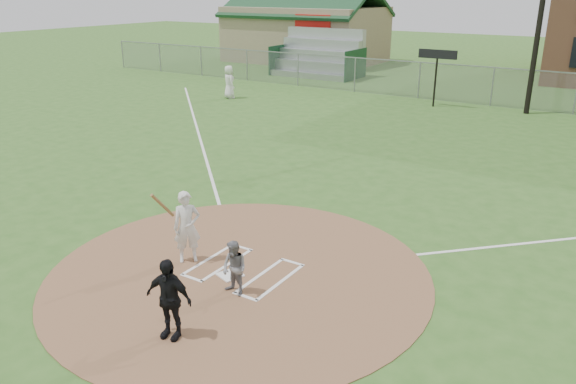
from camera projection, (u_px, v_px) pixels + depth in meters
The scene contains 13 objects.
ground at pixel (239, 274), 12.37m from camera, with size 140.00×140.00×0.00m, color #325E20.
dirt_circle at pixel (239, 273), 12.37m from camera, with size 8.40×8.40×0.02m, color #8A6041.
home_plate at pixel (230, 275), 12.24m from camera, with size 0.47×0.47×0.03m, color white.
foul_line_third at pixel (199, 134), 24.03m from camera, with size 0.10×24.00×0.01m, color white.
catcher at pixel (234, 268), 11.32m from camera, with size 0.57×0.44×1.16m, color gray.
umpire at pixel (169, 299), 9.87m from camera, with size 0.90×0.37×1.53m, color black.
ondeck_player at pixel (229, 82), 31.51m from camera, with size 0.89×0.58×1.81m, color white.
batters_boxes at pixel (243, 270), 12.48m from camera, with size 2.08×1.88×0.01m.
batter_at_plate at pixel (187, 227), 12.64m from camera, with size 0.72×1.06×1.78m.
outfield_fence at pixel (492, 87), 29.44m from camera, with size 56.08×0.08×2.03m.
bleachers at pixel (317, 53), 39.12m from camera, with size 6.08×3.20×3.20m.
clubhouse at pixel (306, 32), 46.75m from camera, with size 12.20×8.71×6.23m.
scoreboard_sign at pixel (437, 60), 28.80m from camera, with size 2.00×0.10×2.93m.
Camera 1 is at (6.81, -8.69, 5.95)m, focal length 35.00 mm.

